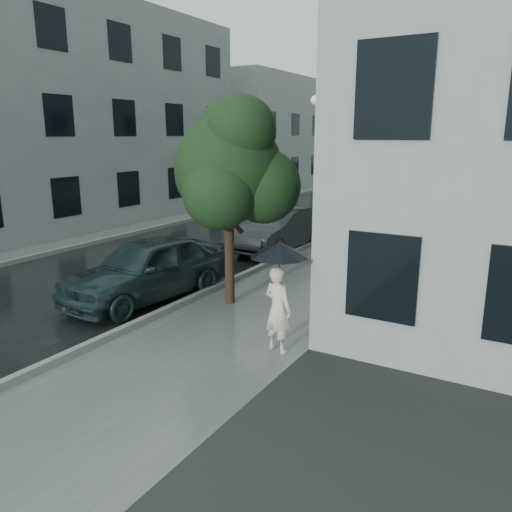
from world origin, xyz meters
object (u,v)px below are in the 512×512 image
Objects in this scene: pedestrian at (278,309)px; street_tree at (231,167)px; lamp_post at (324,160)px; car_near at (148,268)px; car_far at (279,229)px.

street_tree is (-2.25, 1.95, 2.39)m from pedestrian.
pedestrian is 10.29m from lamp_post.
lamp_post is at bearing 90.16° from car_near.
lamp_post is 8.78m from car_near.
street_tree reaches higher than pedestrian.
lamp_post is (-3.12, 9.56, 2.19)m from pedestrian.
lamp_post reaches higher than street_tree.
pedestrian reaches higher than car_near.
street_tree is 1.08× the size of car_far.
lamp_post is at bearing -56.19° from pedestrian.
lamp_post reaches higher than car_far.
car_near is (-1.91, -0.81, -2.44)m from street_tree.
pedestrian is at bearing -40.89° from street_tree.
lamp_post is at bearing 72.24° from car_far.
car_far is at bearing 106.27° from street_tree.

